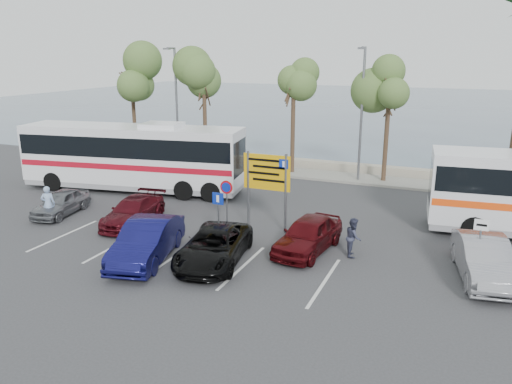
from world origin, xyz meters
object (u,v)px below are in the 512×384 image
at_px(suv_black, 214,246).
at_px(pedestrian_far, 353,237).
at_px(car_silver_b, 484,259).
at_px(street_lamp_left, 176,100).
at_px(car_blue, 147,241).
at_px(direction_sign, 267,178).
at_px(pedestrian_near, 48,204).
at_px(coach_bus_left, 133,159).
at_px(car_maroon, 133,211).
at_px(car_red, 308,234).
at_px(street_lamp_right, 362,108).
at_px(car_silver_a, 61,203).

distance_m(suv_black, pedestrian_far, 5.50).
xyz_separation_m(suv_black, car_silver_b, (9.50, 2.47, 0.09)).
distance_m(street_lamp_left, car_blue, 17.68).
xyz_separation_m(street_lamp_left, car_silver_b, (20.00, -12.02, -3.85)).
relative_size(street_lamp_left, pedestrian_far, 5.10).
relative_size(direction_sign, pedestrian_near, 2.06).
xyz_separation_m(street_lamp_left, suv_black, (10.50, -14.49, -3.95)).
distance_m(coach_bus_left, car_maroon, 6.30).
bearing_deg(suv_black, pedestrian_near, 162.58).
bearing_deg(car_maroon, car_red, -7.65).
height_order(car_maroon, pedestrian_near, pedestrian_near).
height_order(street_lamp_right, pedestrian_far, street_lamp_right).
height_order(coach_bus_left, car_blue, coach_bus_left).
bearing_deg(street_lamp_right, car_blue, -108.10).
bearing_deg(direction_sign, pedestrian_far, -18.84).
bearing_deg(car_blue, street_lamp_left, 103.39).
distance_m(car_maroon, pedestrian_near, 4.14).
xyz_separation_m(coach_bus_left, pedestrian_far, (13.98, -4.76, -1.08)).
bearing_deg(car_red, street_lamp_left, 145.27).
bearing_deg(pedestrian_near, suv_black, 140.91).
relative_size(car_blue, suv_black, 1.01).
distance_m(street_lamp_right, suv_black, 15.22).
bearing_deg(street_lamp_right, car_red, -87.62).
bearing_deg(car_maroon, coach_bus_left, 118.27).
bearing_deg(pedestrian_far, car_silver_b, -107.19).
bearing_deg(direction_sign, car_silver_b, -10.68).
bearing_deg(car_red, street_lamp_right, 99.33).
distance_m(street_lamp_left, pedestrian_near, 13.85).
relative_size(car_maroon, pedestrian_near, 2.41).
bearing_deg(street_lamp_right, street_lamp_left, 180.00).
xyz_separation_m(car_maroon, car_silver_b, (15.07, 0.00, 0.13)).
bearing_deg(car_red, car_silver_a, -172.04).
xyz_separation_m(coach_bus_left, suv_black, (9.19, -7.47, -1.21)).
height_order(street_lamp_right, car_maroon, street_lamp_right).
distance_m(street_lamp_left, street_lamp_right, 13.00).
bearing_deg(direction_sign, car_silver_a, -169.40).
bearing_deg(car_red, car_blue, -142.23).
distance_m(car_blue, car_maroon, 4.50).
height_order(car_red, pedestrian_far, pedestrian_far).
bearing_deg(car_red, car_maroon, -173.05).
bearing_deg(car_red, direction_sign, 152.73).
height_order(car_silver_a, car_blue, car_blue).
height_order(street_lamp_left, car_maroon, street_lamp_left).
xyz_separation_m(car_silver_a, car_blue, (7.27, -3.06, 0.17)).
bearing_deg(coach_bus_left, car_silver_a, -96.27).
distance_m(car_blue, pedestrian_far, 8.09).
relative_size(street_lamp_left, direction_sign, 2.23).
height_order(coach_bus_left, car_silver_a, coach_bus_left).
relative_size(car_red, suv_black, 0.90).
bearing_deg(pedestrian_near, direction_sign, 164.62).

